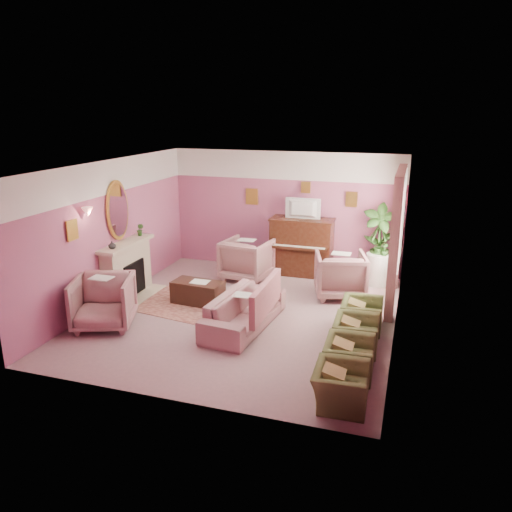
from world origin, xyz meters
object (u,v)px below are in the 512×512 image
(television, at_px, (302,207))
(olive_chair_b, at_px, (349,352))
(olive_chair_a, at_px, (341,380))
(olive_chair_d, at_px, (362,310))
(sofa, at_px, (244,304))
(side_table, at_px, (378,269))
(floral_armchair_left, at_px, (247,257))
(olive_chair_c, at_px, (356,329))
(floral_armchair_right, at_px, (340,272))
(floral_armchair_front, at_px, (103,299))
(coffee_table, at_px, (198,292))
(piano, at_px, (302,247))

(television, relative_size, olive_chair_b, 0.99)
(olive_chair_a, relative_size, olive_chair_d, 1.00)
(sofa, xyz_separation_m, side_table, (2.07, 2.98, -0.07))
(television, height_order, side_table, television)
(floral_armchair_left, relative_size, side_table, 1.47)
(olive_chair_c, xyz_separation_m, side_table, (0.07, 3.25, 0.00))
(floral_armchair_left, distance_m, olive_chair_c, 3.90)
(olive_chair_c, bearing_deg, floral_armchair_left, 135.53)
(olive_chair_b, bearing_deg, olive_chair_c, 90.00)
(olive_chair_a, distance_m, side_table, 4.89)
(floral_armchair_right, relative_size, floral_armchair_front, 1.00)
(olive_chair_d, height_order, side_table, side_table)
(olive_chair_d, bearing_deg, coffee_table, 176.24)
(floral_armchair_front, distance_m, olive_chair_c, 4.39)
(floral_armchair_right, xyz_separation_m, olive_chair_a, (0.60, -3.93, -0.17))
(floral_armchair_right, bearing_deg, olive_chair_c, -75.23)
(piano, bearing_deg, olive_chair_a, -71.68)
(coffee_table, bearing_deg, sofa, -31.55)
(olive_chair_a, relative_size, olive_chair_c, 1.00)
(coffee_table, bearing_deg, olive_chair_c, -17.71)
(coffee_table, height_order, olive_chair_d, olive_chair_d)
(television, bearing_deg, piano, 90.00)
(floral_armchair_front, bearing_deg, piano, 55.67)
(coffee_table, bearing_deg, olive_chair_d, -3.76)
(floral_armchair_left, distance_m, olive_chair_d, 3.37)
(piano, distance_m, television, 0.95)
(piano, relative_size, floral_armchair_left, 1.36)
(olive_chair_b, relative_size, olive_chair_c, 1.00)
(television, distance_m, floral_armchair_left, 1.68)
(piano, height_order, side_table, piano)
(sofa, height_order, floral_armchair_left, floral_armchair_left)
(floral_armchair_left, height_order, floral_armchair_front, same)
(floral_armchair_right, distance_m, olive_chair_d, 1.60)
(television, relative_size, side_table, 1.14)
(coffee_table, distance_m, sofa, 1.47)
(floral_armchair_left, bearing_deg, television, 30.96)
(floral_armchair_left, height_order, olive_chair_b, floral_armchair_left)
(coffee_table, bearing_deg, floral_armchair_left, 75.01)
(coffee_table, height_order, olive_chair_b, olive_chair_b)
(olive_chair_c, bearing_deg, olive_chair_a, -90.00)
(olive_chair_d, bearing_deg, olive_chair_b, -90.00)
(floral_armchair_right, bearing_deg, olive_chair_a, -81.26)
(piano, relative_size, sofa, 0.67)
(television, bearing_deg, olive_chair_a, -71.51)
(piano, distance_m, floral_armchair_left, 1.31)
(sofa, distance_m, olive_chair_c, 2.01)
(television, relative_size, olive_chair_a, 0.99)
(television, height_order, floral_armchair_front, television)
(olive_chair_a, bearing_deg, floral_armchair_front, 165.20)
(olive_chair_a, relative_size, olive_chair_b, 1.00)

